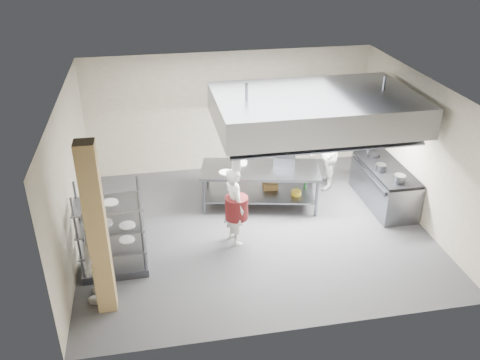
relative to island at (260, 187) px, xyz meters
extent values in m
plane|color=#3A3A3D|center=(-0.32, -0.93, -0.46)|extent=(7.00, 7.00, 0.00)
plane|color=silver|center=(-0.32, -0.93, 2.54)|extent=(7.00, 7.00, 0.00)
plane|color=tan|center=(-0.32, 2.07, 1.04)|extent=(7.00, 0.00, 7.00)
plane|color=tan|center=(-3.82, -0.93, 1.04)|extent=(0.00, 6.00, 6.00)
plane|color=tan|center=(3.18, -0.93, 1.04)|extent=(0.00, 6.00, 6.00)
cube|color=tan|center=(-3.22, -2.83, 1.04)|extent=(0.30, 0.30, 3.00)
cube|color=gray|center=(0.98, -0.53, 1.94)|extent=(4.00, 2.50, 0.60)
cube|color=white|center=(0.08, -0.53, 1.62)|extent=(1.60, 0.12, 0.04)
cube|color=white|center=(1.88, -0.53, 1.62)|extent=(1.60, 0.12, 0.04)
cube|color=gray|center=(1.48, 1.91, 1.04)|extent=(1.50, 0.28, 0.04)
cube|color=gray|center=(0.00, 0.00, 0.42)|extent=(2.74, 1.58, 0.06)
cube|color=slate|center=(0.00, 0.00, -0.16)|extent=(2.52, 1.43, 0.04)
cube|color=slate|center=(2.76, -0.43, -0.04)|extent=(0.80, 2.00, 0.84)
cube|color=black|center=(2.76, -0.43, 0.41)|extent=(0.78, 1.96, 0.06)
imported|color=white|center=(-0.81, -1.32, 0.35)|extent=(0.52, 0.67, 1.62)
imported|color=silver|center=(1.67, 0.57, 0.44)|extent=(0.74, 0.92, 1.78)
imported|color=white|center=(-3.32, -2.57, 0.44)|extent=(0.63, 1.11, 1.78)
cube|color=slate|center=(0.57, 0.09, 0.57)|extent=(0.56, 0.49, 0.23)
cube|color=olive|center=(0.26, 0.11, -0.06)|extent=(0.34, 0.25, 0.14)
cylinder|color=gray|center=(2.53, -0.58, 0.52)|extent=(0.23, 0.23, 0.16)
cylinder|color=white|center=(-3.12, -1.86, 0.11)|extent=(0.28, 0.28, 0.05)
camera|label=1|loc=(-2.26, -9.69, 5.38)|focal=38.00mm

